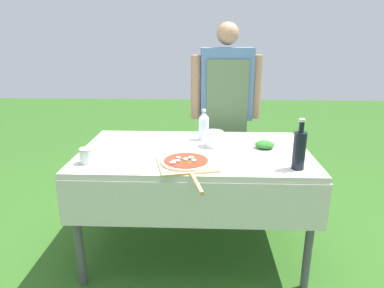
% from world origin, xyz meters
% --- Properties ---
extents(ground_plane, '(12.00, 12.00, 0.00)m').
position_xyz_m(ground_plane, '(0.00, 0.00, 0.00)').
color(ground_plane, '#2D5B1E').
extents(prep_table, '(1.51, 0.90, 0.76)m').
position_xyz_m(prep_table, '(0.00, 0.00, 0.68)').
color(prep_table, beige).
rests_on(prep_table, ground).
extents(person_cook, '(0.60, 0.22, 1.59)m').
position_xyz_m(person_cook, '(0.24, 0.76, 0.94)').
color(person_cook, '#333D56').
rests_on(person_cook, ground).
extents(pizza_on_peel, '(0.39, 0.60, 0.05)m').
position_xyz_m(pizza_on_peel, '(-0.04, -0.28, 0.78)').
color(pizza_on_peel, tan).
rests_on(pizza_on_peel, prep_table).
extents(oil_bottle, '(0.07, 0.07, 0.29)m').
position_xyz_m(oil_bottle, '(0.60, -0.31, 0.88)').
color(oil_bottle, black).
rests_on(oil_bottle, prep_table).
extents(water_bottle, '(0.07, 0.07, 0.22)m').
position_xyz_m(water_bottle, '(0.06, 0.24, 0.87)').
color(water_bottle, silver).
rests_on(water_bottle, prep_table).
extents(herb_container, '(0.17, 0.17, 0.05)m').
position_xyz_m(herb_container, '(0.47, 0.04, 0.79)').
color(herb_container, silver).
rests_on(herb_container, prep_table).
extents(mixing_tub, '(0.13, 0.13, 0.10)m').
position_xyz_m(mixing_tub, '(0.13, 0.08, 0.81)').
color(mixing_tub, silver).
rests_on(mixing_tub, prep_table).
extents(sauce_jar, '(0.09, 0.09, 0.09)m').
position_xyz_m(sauce_jar, '(-0.63, -0.27, 0.80)').
color(sauce_jar, silver).
rests_on(sauce_jar, prep_table).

